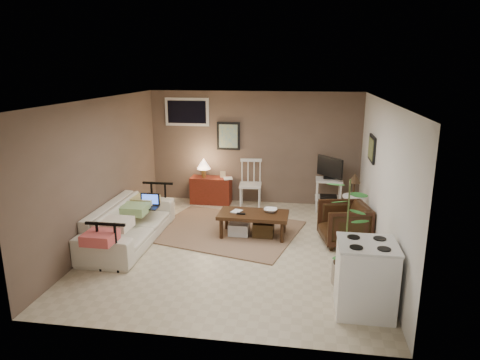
% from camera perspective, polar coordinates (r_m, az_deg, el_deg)
% --- Properties ---
extents(floor, '(5.00, 5.00, 0.00)m').
position_cam_1_polar(floor, '(7.17, -0.66, -8.88)').
color(floor, '#C1B293').
rests_on(floor, ground).
extents(art_back, '(0.50, 0.03, 0.60)m').
position_cam_1_polar(art_back, '(9.21, -1.55, 5.88)').
color(art_back, black).
extents(art_right, '(0.03, 0.60, 0.45)m').
position_cam_1_polar(art_right, '(7.73, 17.18, 4.02)').
color(art_right, black).
extents(window, '(0.96, 0.03, 0.60)m').
position_cam_1_polar(window, '(9.34, -7.08, 9.00)').
color(window, silver).
extents(rug, '(2.92, 2.56, 0.02)m').
position_cam_1_polar(rug, '(7.81, -2.03, -6.73)').
color(rug, '#8D6A52').
rests_on(rug, floor).
extents(coffee_table, '(1.22, 0.65, 0.46)m').
position_cam_1_polar(coffee_table, '(7.49, 1.72, -5.72)').
color(coffee_table, '#341D0E').
rests_on(coffee_table, floor).
extents(sofa, '(0.66, 2.26, 0.88)m').
position_cam_1_polar(sofa, '(7.45, -14.58, -4.80)').
color(sofa, silver).
rests_on(sofa, floor).
extents(sofa_pillows, '(0.43, 2.15, 0.15)m').
position_cam_1_polar(sofa_pillows, '(7.17, -15.04, -4.75)').
color(sofa_pillows, beige).
rests_on(sofa_pillows, sofa).
extents(sofa_end_rails, '(0.61, 2.26, 0.76)m').
position_cam_1_polar(sofa_end_rails, '(7.42, -13.62, -5.32)').
color(sofa_end_rails, black).
rests_on(sofa_end_rails, floor).
extents(laptop, '(0.35, 0.25, 0.24)m').
position_cam_1_polar(laptop, '(7.67, -12.02, -3.04)').
color(laptop, black).
rests_on(laptop, sofa).
extents(red_console, '(0.87, 0.38, 1.00)m').
position_cam_1_polar(red_console, '(9.30, -3.97, -1.02)').
color(red_console, maroon).
rests_on(red_console, floor).
extents(spindle_chair, '(0.48, 0.48, 1.00)m').
position_cam_1_polar(spindle_chair, '(9.02, 1.41, -0.68)').
color(spindle_chair, silver).
rests_on(spindle_chair, floor).
extents(tv_stand, '(0.53, 0.53, 1.13)m').
position_cam_1_polar(tv_stand, '(8.90, 11.78, -0.36)').
color(tv_stand, silver).
rests_on(tv_stand, floor).
extents(side_table, '(0.40, 0.40, 1.06)m').
position_cam_1_polar(side_table, '(7.96, 14.92, -1.92)').
color(side_table, silver).
rests_on(side_table, floor).
extents(armchair, '(0.83, 0.87, 0.77)m').
position_cam_1_polar(armchair, '(7.37, 13.70, -5.44)').
color(armchair, black).
rests_on(armchair, floor).
extents(potted_plant, '(0.38, 0.38, 1.50)m').
position_cam_1_polar(potted_plant, '(5.90, 14.08, -6.35)').
color(potted_plant, '#A28F80').
rests_on(potted_plant, floor).
extents(stove, '(0.69, 0.64, 0.90)m').
position_cam_1_polar(stove, '(5.45, 16.38, -12.37)').
color(stove, white).
rests_on(stove, floor).
extents(bowl, '(0.24, 0.07, 0.24)m').
position_cam_1_polar(bowl, '(7.48, 4.11, -3.39)').
color(bowl, '#341D0E').
rests_on(bowl, coffee_table).
extents(book_table, '(0.15, 0.06, 0.21)m').
position_cam_1_polar(book_table, '(7.50, -0.98, -3.41)').
color(book_table, '#341D0E').
rests_on(book_table, coffee_table).
extents(book_console, '(0.18, 0.07, 0.25)m').
position_cam_1_polar(book_console, '(9.05, -2.20, 0.88)').
color(book_console, '#341D0E').
rests_on(book_console, red_console).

